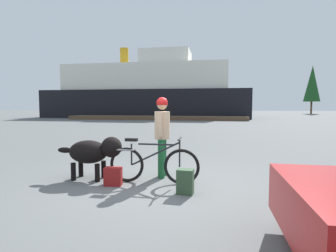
% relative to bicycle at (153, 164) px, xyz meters
% --- Properties ---
extents(ground_plane, '(160.00, 160.00, 0.00)m').
position_rel_bicycle_xyz_m(ground_plane, '(0.06, -0.19, -0.38)').
color(ground_plane, '#595B5B').
extents(bicycle, '(1.78, 0.44, 0.90)m').
position_rel_bicycle_xyz_m(bicycle, '(0.00, 0.00, 0.00)').
color(bicycle, black).
rests_on(bicycle, ground_plane).
extents(person_cyclist, '(0.32, 0.53, 1.69)m').
position_rel_bicycle_xyz_m(person_cyclist, '(0.09, 0.50, 0.63)').
color(person_cyclist, '#19592D').
rests_on(person_cyclist, ground_plane).
extents(dog, '(1.39, 0.56, 0.89)m').
position_rel_bicycle_xyz_m(dog, '(-1.26, 0.06, 0.20)').
color(dog, black).
rests_on(dog, ground_plane).
extents(backpack, '(0.29, 0.22, 0.43)m').
position_rel_bicycle_xyz_m(backpack, '(0.69, -0.52, -0.16)').
color(backpack, '#334C33').
rests_on(backpack, ground_plane).
extents(handbag_pannier, '(0.33, 0.21, 0.35)m').
position_rel_bicycle_xyz_m(handbag_pannier, '(-0.71, -0.28, -0.20)').
color(handbag_pannier, maroon).
rests_on(handbag_pannier, ground_plane).
extents(dock_pier, '(19.13, 2.49, 0.40)m').
position_rel_bicycle_xyz_m(dock_pier, '(-5.11, 23.31, -0.18)').
color(dock_pier, brown).
rests_on(dock_pier, ground_plane).
extents(ferry_boat, '(25.49, 8.37, 9.03)m').
position_rel_bicycle_xyz_m(ferry_boat, '(-7.55, 29.34, 2.83)').
color(ferry_boat, black).
rests_on(ferry_boat, ground_plane).
extents(sailboat_moored, '(7.26, 2.03, 8.73)m').
position_rel_bicycle_xyz_m(sailboat_moored, '(-11.11, 29.66, 0.13)').
color(sailboat_moored, silver).
rests_on(sailboat_moored, ground_plane).
extents(pine_tree_far_left, '(4.03, 4.03, 10.51)m').
position_rel_bicycle_xyz_m(pine_tree_far_left, '(-6.31, 48.56, 6.59)').
color(pine_tree_far_left, '#4C331E').
rests_on(pine_tree_far_left, ground_plane).
extents(pine_tree_center, '(3.42, 3.42, 10.18)m').
position_rel_bicycle_xyz_m(pine_tree_center, '(-4.65, 45.66, 6.26)').
color(pine_tree_center, '#4C331E').
rests_on(pine_tree_center, ground_plane).
extents(pine_tree_far_right, '(2.91, 2.91, 8.96)m').
position_rel_bicycle_xyz_m(pine_tree_far_right, '(18.90, 49.41, 5.24)').
color(pine_tree_far_right, '#4C331E').
rests_on(pine_tree_far_right, ground_plane).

